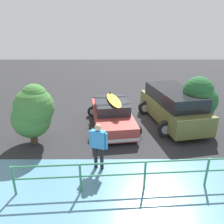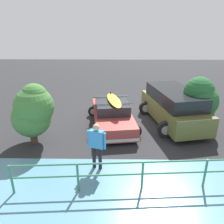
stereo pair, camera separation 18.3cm
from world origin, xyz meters
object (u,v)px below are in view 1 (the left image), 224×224
(sedan_car, at_px, (112,114))
(person_bystander, at_px, (98,143))
(suv_car, at_px, (173,106))
(bush_near_left, at_px, (33,111))
(bush_near_right, at_px, (199,101))

(sedan_car, bearing_deg, person_bystander, 82.68)
(sedan_car, relative_size, suv_car, 0.91)
(sedan_car, height_order, person_bystander, person_bystander)
(suv_car, xyz_separation_m, bush_near_left, (6.32, 2.16, 0.55))
(person_bystander, xyz_separation_m, bush_near_right, (-4.58, -3.24, 0.35))
(bush_near_right, bearing_deg, person_bystander, 35.30)
(sedan_car, height_order, bush_near_left, bush_near_left)
(sedan_car, height_order, bush_near_right, bush_near_right)
(sedan_car, xyz_separation_m, bush_near_right, (-4.11, 0.40, 0.80))
(person_bystander, height_order, bush_near_left, bush_near_left)
(suv_car, bearing_deg, sedan_car, 5.12)
(suv_car, height_order, person_bystander, suv_car)
(suv_car, distance_m, bush_near_left, 6.70)
(sedan_car, distance_m, person_bystander, 3.70)
(bush_near_left, bearing_deg, sedan_car, -149.74)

